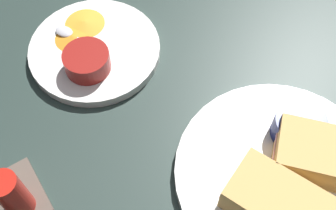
{
  "coord_description": "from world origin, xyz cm",
  "views": [
    {
      "loc": [
        -17.07,
        13.6,
        55.8
      ],
      "look_at": [
        10.3,
        -4.12,
        3.0
      ],
      "focal_mm": 45.31,
      "sensor_mm": 36.0,
      "label": 1
    }
  ],
  "objects_px": {
    "ramekin_dark_sauce": "(299,127)",
    "sandwich_half_near": "(279,204)",
    "spoon_by_dark_ramekin": "(279,163)",
    "plate_sandwich_main": "(280,174)",
    "spoon_by_gravy_ramekin": "(71,35)",
    "sandwich_half_far": "(324,156)",
    "plate_chips_companion": "(95,50)",
    "ramekin_light_gravy": "(87,60)",
    "condiment_caddy": "(6,195)"
  },
  "relations": [
    {
      "from": "ramekin_dark_sauce",
      "to": "plate_sandwich_main",
      "type": "bearing_deg",
      "value": 121.35
    },
    {
      "from": "sandwich_half_near",
      "to": "spoon_by_gravy_ramekin",
      "type": "height_order",
      "value": "sandwich_half_near"
    },
    {
      "from": "condiment_caddy",
      "to": "spoon_by_gravy_ramekin",
      "type": "bearing_deg",
      "value": -42.28
    },
    {
      "from": "ramekin_light_gravy",
      "to": "condiment_caddy",
      "type": "xyz_separation_m",
      "value": [
        -0.14,
        0.19,
        0.0
      ]
    },
    {
      "from": "plate_sandwich_main",
      "to": "sandwich_half_near",
      "type": "height_order",
      "value": "sandwich_half_near"
    },
    {
      "from": "ramekin_light_gravy",
      "to": "plate_chips_companion",
      "type": "bearing_deg",
      "value": -39.81
    },
    {
      "from": "sandwich_half_near",
      "to": "spoon_by_gravy_ramekin",
      "type": "xyz_separation_m",
      "value": [
        0.41,
        0.09,
        -0.02
      ]
    },
    {
      "from": "sandwich_half_near",
      "to": "sandwich_half_far",
      "type": "bearing_deg",
      "value": -79.65
    },
    {
      "from": "sandwich_half_near",
      "to": "condiment_caddy",
      "type": "height_order",
      "value": "condiment_caddy"
    },
    {
      "from": "ramekin_dark_sauce",
      "to": "condiment_caddy",
      "type": "relative_size",
      "value": 0.77
    },
    {
      "from": "plate_sandwich_main",
      "to": "spoon_by_gravy_ramekin",
      "type": "xyz_separation_m",
      "value": [
        0.38,
        0.13,
        0.01
      ]
    },
    {
      "from": "plate_sandwich_main",
      "to": "ramekin_light_gravy",
      "type": "bearing_deg",
      "value": 24.64
    },
    {
      "from": "ramekin_dark_sauce",
      "to": "plate_chips_companion",
      "type": "xyz_separation_m",
      "value": [
        0.3,
        0.17,
        -0.03
      ]
    },
    {
      "from": "ramekin_dark_sauce",
      "to": "spoon_by_dark_ramekin",
      "type": "relative_size",
      "value": 0.76
    },
    {
      "from": "plate_chips_companion",
      "to": "plate_sandwich_main",
      "type": "bearing_deg",
      "value": -161.55
    },
    {
      "from": "condiment_caddy",
      "to": "sandwich_half_far",
      "type": "bearing_deg",
      "value": -115.86
    },
    {
      "from": "plate_sandwich_main",
      "to": "plate_chips_companion",
      "type": "bearing_deg",
      "value": 18.45
    },
    {
      "from": "spoon_by_dark_ramekin",
      "to": "ramekin_light_gravy",
      "type": "bearing_deg",
      "value": 26.14
    },
    {
      "from": "ramekin_light_gravy",
      "to": "condiment_caddy",
      "type": "bearing_deg",
      "value": 126.36
    },
    {
      "from": "sandwich_half_near",
      "to": "ramekin_light_gravy",
      "type": "xyz_separation_m",
      "value": [
        0.34,
        0.1,
        -0.01
      ]
    },
    {
      "from": "sandwich_half_far",
      "to": "ramekin_light_gravy",
      "type": "distance_m",
      "value": 0.37
    },
    {
      "from": "plate_chips_companion",
      "to": "spoon_by_gravy_ramekin",
      "type": "xyz_separation_m",
      "value": [
        0.04,
        0.02,
        0.01
      ]
    },
    {
      "from": "sandwich_half_far",
      "to": "condiment_caddy",
      "type": "relative_size",
      "value": 1.55
    },
    {
      "from": "plate_sandwich_main",
      "to": "condiment_caddy",
      "type": "bearing_deg",
      "value": 63.2
    },
    {
      "from": "sandwich_half_far",
      "to": "plate_chips_companion",
      "type": "relative_size",
      "value": 0.68
    },
    {
      "from": "plate_sandwich_main",
      "to": "spoon_by_gravy_ramekin",
      "type": "bearing_deg",
      "value": 19.53
    },
    {
      "from": "spoon_by_dark_ramekin",
      "to": "plate_chips_companion",
      "type": "distance_m",
      "value": 0.35
    },
    {
      "from": "plate_chips_companion",
      "to": "condiment_caddy",
      "type": "xyz_separation_m",
      "value": [
        -0.17,
        0.21,
        0.03
      ]
    },
    {
      "from": "sandwich_half_near",
      "to": "plate_chips_companion",
      "type": "height_order",
      "value": "sandwich_half_near"
    },
    {
      "from": "sandwich_half_far",
      "to": "plate_sandwich_main",
      "type": "bearing_deg",
      "value": 70.35
    },
    {
      "from": "sandwich_half_near",
      "to": "condiment_caddy",
      "type": "distance_m",
      "value": 0.35
    },
    {
      "from": "plate_chips_companion",
      "to": "ramekin_light_gravy",
      "type": "xyz_separation_m",
      "value": [
        -0.03,
        0.03,
        0.03
      ]
    },
    {
      "from": "plate_chips_companion",
      "to": "ramekin_light_gravy",
      "type": "relative_size",
      "value": 2.98
    },
    {
      "from": "ramekin_light_gravy",
      "to": "sandwich_half_far",
      "type": "bearing_deg",
      "value": -149.26
    },
    {
      "from": "plate_sandwich_main",
      "to": "ramekin_light_gravy",
      "type": "xyz_separation_m",
      "value": [
        0.3,
        0.14,
        0.03
      ]
    },
    {
      "from": "plate_sandwich_main",
      "to": "sandwich_half_near",
      "type": "xyz_separation_m",
      "value": [
        -0.04,
        0.04,
        0.03
      ]
    },
    {
      "from": "sandwich_half_far",
      "to": "ramekin_dark_sauce",
      "type": "height_order",
      "value": "sandwich_half_far"
    },
    {
      "from": "sandwich_half_far",
      "to": "spoon_by_gravy_ramekin",
      "type": "height_order",
      "value": "sandwich_half_far"
    },
    {
      "from": "sandwich_half_near",
      "to": "condiment_caddy",
      "type": "xyz_separation_m",
      "value": [
        0.2,
        0.28,
        -0.01
      ]
    },
    {
      "from": "ramekin_dark_sauce",
      "to": "spoon_by_dark_ramekin",
      "type": "height_order",
      "value": "ramekin_dark_sauce"
    },
    {
      "from": "sandwich_half_far",
      "to": "spoon_by_dark_ramekin",
      "type": "height_order",
      "value": "sandwich_half_far"
    },
    {
      "from": "ramekin_dark_sauce",
      "to": "sandwich_half_near",
      "type": "bearing_deg",
      "value": 125.47
    },
    {
      "from": "sandwich_half_far",
      "to": "ramekin_dark_sauce",
      "type": "relative_size",
      "value": 2.02
    },
    {
      "from": "spoon_by_dark_ramekin",
      "to": "condiment_caddy",
      "type": "height_order",
      "value": "condiment_caddy"
    },
    {
      "from": "sandwich_half_far",
      "to": "spoon_by_gravy_ramekin",
      "type": "relative_size",
      "value": 1.56
    },
    {
      "from": "spoon_by_dark_ramekin",
      "to": "sandwich_half_far",
      "type": "bearing_deg",
      "value": -121.73
    },
    {
      "from": "ramekin_dark_sauce",
      "to": "spoon_by_gravy_ramekin",
      "type": "distance_m",
      "value": 0.39
    },
    {
      "from": "plate_sandwich_main",
      "to": "sandwich_half_far",
      "type": "relative_size",
      "value": 1.99
    },
    {
      "from": "ramekin_dark_sauce",
      "to": "spoon_by_gravy_ramekin",
      "type": "relative_size",
      "value": 0.77
    },
    {
      "from": "plate_chips_companion",
      "to": "ramekin_light_gravy",
      "type": "distance_m",
      "value": 0.05
    }
  ]
}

